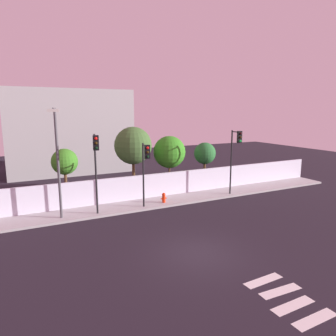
% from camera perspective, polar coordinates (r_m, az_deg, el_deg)
% --- Properties ---
extents(ground_plane, '(80.00, 80.00, 0.00)m').
position_cam_1_polar(ground_plane, '(15.49, 5.52, -15.32)').
color(ground_plane, black).
extents(sidewalk, '(36.00, 2.40, 0.15)m').
position_cam_1_polar(sidewalk, '(22.32, -5.84, -6.87)').
color(sidewalk, '#A7A7A7').
rests_on(sidewalk, ground).
extents(perimeter_wall, '(36.00, 0.18, 1.80)m').
position_cam_1_polar(perimeter_wall, '(23.22, -7.03, -3.70)').
color(perimeter_wall, silver).
rests_on(perimeter_wall, sidewalk).
extents(crosswalk_marking, '(2.10, 3.05, 0.01)m').
position_cam_1_polar(crosswalk_marking, '(13.02, 20.95, -21.40)').
color(crosswalk_marking, silver).
rests_on(crosswalk_marking, ground).
extents(traffic_light_left, '(0.40, 1.25, 5.14)m').
position_cam_1_polar(traffic_light_left, '(19.51, -13.11, 1.82)').
color(traffic_light_left, black).
rests_on(traffic_light_left, sidewalk).
extents(traffic_light_center, '(0.35, 1.22, 5.07)m').
position_cam_1_polar(traffic_light_center, '(24.38, 12.29, 3.44)').
color(traffic_light_center, black).
rests_on(traffic_light_center, sidewalk).
extents(traffic_light_right, '(0.41, 1.39, 4.43)m').
position_cam_1_polar(traffic_light_right, '(20.47, -4.17, 1.11)').
color(traffic_light_right, black).
rests_on(traffic_light_right, sidewalk).
extents(street_lamp_curbside, '(0.70, 2.15, 6.74)m').
position_cam_1_polar(street_lamp_curbside, '(19.50, -19.68, 2.34)').
color(street_lamp_curbside, '#4C4C51').
rests_on(street_lamp_curbside, sidewalk).
extents(fire_hydrant, '(0.44, 0.26, 0.72)m').
position_cam_1_polar(fire_hydrant, '(22.57, -0.79, -5.40)').
color(fire_hydrant, red).
rests_on(fire_hydrant, sidewalk).
extents(roadside_tree_leftmost, '(1.86, 1.86, 4.07)m').
position_cam_1_polar(roadside_tree_leftmost, '(23.26, -18.48, 1.04)').
color(roadside_tree_leftmost, brown).
rests_on(roadside_tree_leftmost, ground).
extents(roadside_tree_midleft, '(2.94, 2.94, 5.49)m').
position_cam_1_polar(roadside_tree_midleft, '(24.41, -6.44, 4.08)').
color(roadside_tree_midleft, brown).
rests_on(roadside_tree_midleft, ground).
extents(roadside_tree_midright, '(2.67, 2.67, 4.66)m').
position_cam_1_polar(roadside_tree_midright, '(25.77, 0.25, 2.94)').
color(roadside_tree_midright, brown).
rests_on(roadside_tree_midright, ground).
extents(roadside_tree_rightmost, '(1.92, 1.92, 3.96)m').
position_cam_1_polar(roadside_tree_rightmost, '(27.58, 6.78, 2.64)').
color(roadside_tree_rightmost, brown).
rests_on(roadside_tree_rightmost, ground).
extents(low_building_distant, '(12.85, 6.00, 8.90)m').
position_cam_1_polar(low_building_distant, '(35.75, -17.67, 6.41)').
color(low_building_distant, '#A3A3A3').
rests_on(low_building_distant, ground).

